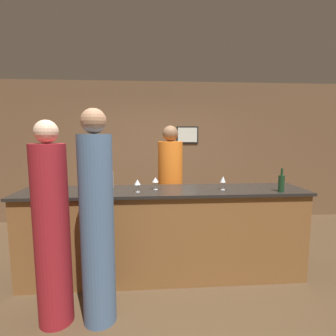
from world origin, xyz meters
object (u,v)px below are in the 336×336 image
wine_bottle_1 (88,183)px  wine_bottle_2 (88,178)px  guest_0 (97,225)px  guest_1 (52,231)px  bartender (170,194)px  wine_bottle_0 (281,183)px  ice_bucket (107,180)px

wine_bottle_1 → wine_bottle_2: size_ratio=0.97×
guest_0 → guest_1: size_ratio=1.05×
bartender → wine_bottle_0: size_ratio=6.87×
guest_1 → wine_bottle_2: 1.00m
wine_bottle_2 → bartender: bearing=25.3°
wine_bottle_0 → wine_bottle_2: 2.33m
guest_1 → ice_bucket: (0.37, 0.88, 0.31)m
guest_1 → wine_bottle_0: size_ratio=6.87×
guest_1 → bartender: bearing=50.3°
wine_bottle_0 → ice_bucket: size_ratio=1.37×
bartender → wine_bottle_1: 1.35m
bartender → wine_bottle_1: bartender is taller
guest_0 → wine_bottle_2: guest_0 is taller
wine_bottle_0 → wine_bottle_2: size_ratio=0.95×
bartender → wine_bottle_2: size_ratio=6.51×
guest_0 → wine_bottle_1: guest_0 is taller
guest_1 → wine_bottle_1: (0.19, 0.62, 0.32)m
wine_bottle_2 → ice_bucket: (0.25, -0.06, -0.02)m
wine_bottle_1 → wine_bottle_2: (-0.07, 0.32, 0.01)m
guest_1 → ice_bucket: size_ratio=9.41×
wine_bottle_0 → bartender: bearing=142.6°
bartender → wine_bottle_1: size_ratio=6.74×
wine_bottle_1 → ice_bucket: (0.18, 0.26, -0.01)m
guest_1 → wine_bottle_0: 2.49m
wine_bottle_0 → ice_bucket: (-2.04, 0.36, -0.00)m
bartender → wine_bottle_2: bearing=25.3°
wine_bottle_1 → guest_0: bearing=-71.2°
guest_0 → ice_bucket: (-0.04, 0.90, 0.25)m
guest_1 → wine_bottle_2: (0.13, 0.94, 0.33)m
bartender → wine_bottle_1: bearing=39.4°
wine_bottle_0 → wine_bottle_1: size_ratio=0.98×
bartender → guest_0: 1.67m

